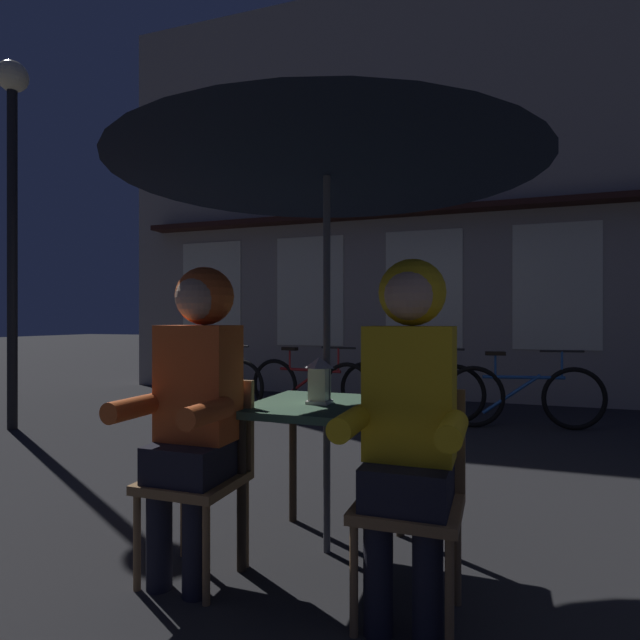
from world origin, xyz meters
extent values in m
plane|color=#232326|center=(0.00, 0.00, 0.00)|extent=(60.00, 60.00, 0.00)
cube|color=#42664C|center=(0.00, 0.00, 0.72)|extent=(0.72, 0.72, 0.04)
cylinder|color=#2D2319|center=(-0.31, -0.31, 0.35)|extent=(0.04, 0.04, 0.70)
cylinder|color=#2D2319|center=(0.31, -0.31, 0.35)|extent=(0.04, 0.04, 0.70)
cylinder|color=#2D2319|center=(-0.31, 0.31, 0.35)|extent=(0.04, 0.04, 0.70)
cylinder|color=#2D2319|center=(0.31, 0.31, 0.35)|extent=(0.04, 0.04, 0.70)
cylinder|color=#4C4C51|center=(0.00, 0.00, 1.12)|extent=(0.04, 0.04, 2.25)
cone|color=black|center=(0.00, 0.00, 2.06)|extent=(2.10, 2.10, 0.38)
sphere|color=#4C4C51|center=(0.00, 0.00, 2.28)|extent=(0.06, 0.06, 0.06)
cube|color=white|center=(-0.03, -0.02, 0.75)|extent=(0.11, 0.11, 0.02)
cube|color=white|center=(-0.03, -0.02, 0.84)|extent=(0.09, 0.09, 0.16)
pyramid|color=white|center=(-0.03, -0.02, 0.94)|extent=(0.11, 0.11, 0.06)
cube|color=olive|center=(-0.48, -0.44, 0.43)|extent=(0.40, 0.40, 0.04)
cylinder|color=olive|center=(-0.31, -0.61, 0.21)|extent=(0.03, 0.03, 0.41)
cylinder|color=olive|center=(-0.65, -0.61, 0.21)|extent=(0.03, 0.03, 0.41)
cylinder|color=olive|center=(-0.31, -0.27, 0.21)|extent=(0.03, 0.03, 0.41)
cylinder|color=olive|center=(-0.65, -0.27, 0.21)|extent=(0.03, 0.03, 0.41)
cube|color=olive|center=(-0.48, -0.26, 0.66)|extent=(0.40, 0.03, 0.42)
cube|color=olive|center=(0.48, -0.44, 0.43)|extent=(0.40, 0.40, 0.04)
cylinder|color=olive|center=(0.65, -0.61, 0.21)|extent=(0.03, 0.03, 0.41)
cylinder|color=olive|center=(0.31, -0.61, 0.21)|extent=(0.03, 0.03, 0.41)
cylinder|color=olive|center=(0.65, -0.27, 0.21)|extent=(0.03, 0.03, 0.41)
cylinder|color=olive|center=(0.31, -0.27, 0.21)|extent=(0.03, 0.03, 0.41)
cube|color=olive|center=(0.48, -0.26, 0.66)|extent=(0.40, 0.03, 0.42)
cylinder|color=black|center=(-0.39, -0.57, 0.23)|extent=(0.11, 0.11, 0.45)
cylinder|color=black|center=(-0.57, -0.57, 0.23)|extent=(0.11, 0.11, 0.45)
cube|color=black|center=(-0.48, -0.44, 0.53)|extent=(0.32, 0.36, 0.16)
cube|color=#E05B23|center=(-0.48, -0.40, 0.87)|extent=(0.34, 0.22, 0.52)
cylinder|color=#E05B23|center=(-0.30, -0.62, 0.78)|extent=(0.09, 0.30, 0.09)
cylinder|color=#E05B23|center=(-0.66, -0.62, 0.78)|extent=(0.09, 0.30, 0.09)
sphere|color=tan|center=(-0.48, -0.40, 1.25)|extent=(0.21, 0.21, 0.21)
sphere|color=#E05B23|center=(-0.48, -0.35, 1.26)|extent=(0.27, 0.27, 0.27)
cylinder|color=black|center=(0.57, -0.57, 0.23)|extent=(0.11, 0.11, 0.45)
cylinder|color=black|center=(0.39, -0.57, 0.23)|extent=(0.11, 0.11, 0.45)
cube|color=black|center=(0.48, -0.44, 0.53)|extent=(0.32, 0.36, 0.16)
cube|color=yellow|center=(0.48, -0.40, 0.87)|extent=(0.34, 0.22, 0.52)
cylinder|color=yellow|center=(0.66, -0.62, 0.78)|extent=(0.09, 0.30, 0.09)
cylinder|color=yellow|center=(0.30, -0.62, 0.78)|extent=(0.09, 0.30, 0.09)
sphere|color=tan|center=(0.48, -0.40, 1.25)|extent=(0.21, 0.21, 0.21)
sphere|color=yellow|center=(0.48, -0.35, 1.26)|extent=(0.27, 0.27, 0.27)
cube|color=#9E9389|center=(-0.24, 5.40, 3.10)|extent=(10.00, 0.60, 6.20)
cube|color=#EAE5C6|center=(-3.76, 5.09, 1.60)|extent=(1.10, 0.02, 1.70)
cube|color=#EAE5C6|center=(-2.00, 5.09, 1.60)|extent=(1.10, 0.02, 1.70)
cube|color=#EAE5C6|center=(-0.24, 5.09, 1.60)|extent=(1.10, 0.02, 1.70)
cube|color=#EAE5C6|center=(1.52, 5.09, 1.60)|extent=(1.10, 0.02, 1.70)
cube|color=#331914|center=(-0.24, 4.95, 2.70)|extent=(9.00, 0.36, 0.08)
cylinder|color=black|center=(-4.04, 1.60, 1.80)|extent=(0.10, 0.10, 3.60)
sphere|color=#F9EAB7|center=(-4.04, 1.60, 3.72)|extent=(0.32, 0.32, 0.32)
torus|color=black|center=(-2.21, 3.26, 0.33)|extent=(0.66, 0.16, 0.66)
torus|color=black|center=(-3.22, 3.43, 0.33)|extent=(0.66, 0.16, 0.66)
cylinder|color=#ADA89E|center=(-2.71, 3.34, 0.54)|extent=(0.83, 0.17, 0.04)
cylinder|color=#ADA89E|center=(-2.83, 3.36, 0.36)|extent=(0.60, 0.13, 0.44)
cylinder|color=#ADA89E|center=(-3.00, 3.39, 0.66)|extent=(0.02, 0.02, 0.24)
cube|color=black|center=(-3.00, 3.39, 0.79)|extent=(0.21, 0.11, 0.04)
cylinder|color=#ADA89E|center=(-2.33, 3.28, 0.68)|extent=(0.02, 0.02, 0.28)
cylinder|color=black|center=(-2.33, 3.28, 0.82)|extent=(0.44, 0.10, 0.02)
torus|color=black|center=(-0.86, 3.30, 0.33)|extent=(0.66, 0.16, 0.66)
torus|color=black|center=(-1.86, 3.47, 0.33)|extent=(0.66, 0.16, 0.66)
cylinder|color=maroon|center=(-1.36, 3.39, 0.54)|extent=(0.83, 0.17, 0.04)
cylinder|color=maroon|center=(-1.48, 3.41, 0.36)|extent=(0.60, 0.14, 0.44)
cylinder|color=maroon|center=(-1.64, 3.44, 0.66)|extent=(0.02, 0.02, 0.24)
cube|color=black|center=(-1.64, 3.44, 0.79)|extent=(0.21, 0.11, 0.04)
cylinder|color=maroon|center=(-0.98, 3.32, 0.68)|extent=(0.02, 0.02, 0.28)
cylinder|color=black|center=(-0.98, 3.32, 0.82)|extent=(0.44, 0.10, 0.02)
torus|color=black|center=(0.34, 3.46, 0.33)|extent=(0.66, 0.07, 0.66)
torus|color=black|center=(-0.67, 3.49, 0.33)|extent=(0.66, 0.07, 0.66)
cylinder|color=#236B3D|center=(-0.16, 3.48, 0.54)|extent=(0.84, 0.06, 0.04)
cylinder|color=#236B3D|center=(-0.29, 3.48, 0.36)|extent=(0.61, 0.06, 0.44)
cylinder|color=#236B3D|center=(-0.45, 3.49, 0.66)|extent=(0.02, 0.02, 0.24)
cube|color=black|center=(-0.45, 3.49, 0.79)|extent=(0.20, 0.09, 0.04)
cylinder|color=#236B3D|center=(0.22, 3.46, 0.68)|extent=(0.02, 0.02, 0.28)
cylinder|color=black|center=(0.22, 3.46, 0.82)|extent=(0.44, 0.04, 0.02)
torus|color=black|center=(1.54, 3.52, 0.33)|extent=(0.66, 0.18, 0.66)
torus|color=black|center=(0.55, 3.31, 0.33)|extent=(0.66, 0.18, 0.66)
cylinder|color=#1E4C93|center=(1.05, 3.41, 0.54)|extent=(0.83, 0.20, 0.04)
cylinder|color=#1E4C93|center=(0.93, 3.39, 0.36)|extent=(0.60, 0.16, 0.44)
cylinder|color=#1E4C93|center=(0.77, 3.36, 0.66)|extent=(0.02, 0.02, 0.24)
cube|color=black|center=(0.77, 3.36, 0.79)|extent=(0.21, 0.12, 0.04)
cylinder|color=#1E4C93|center=(1.42, 3.49, 0.68)|extent=(0.02, 0.02, 0.28)
cylinder|color=black|center=(1.42, 3.49, 0.82)|extent=(0.44, 0.11, 0.02)
camera|label=1|loc=(0.81, -2.41, 1.16)|focal=28.81mm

